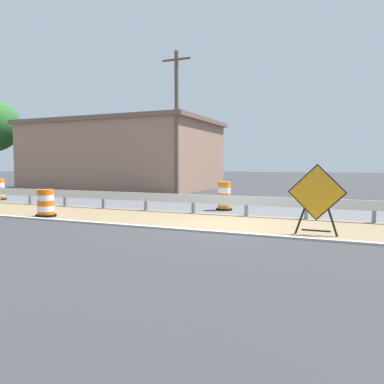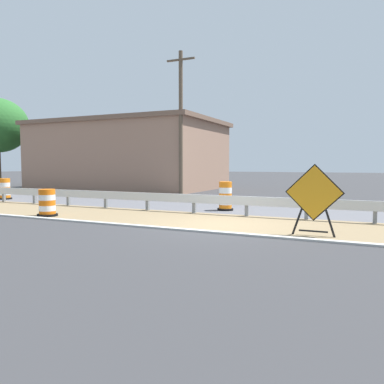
{
  "view_description": "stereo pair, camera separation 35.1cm",
  "coord_description": "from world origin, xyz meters",
  "px_view_note": "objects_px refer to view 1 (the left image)",
  "views": [
    {
      "loc": [
        -10.79,
        -3.65,
        1.84
      ],
      "look_at": [
        1.44,
        1.59,
        0.86
      ],
      "focal_mm": 35.43,
      "sensor_mm": 36.0,
      "label": 1
    },
    {
      "loc": [
        -10.65,
        -3.98,
        1.84
      ],
      "look_at": [
        1.44,
        1.59,
        0.86
      ],
      "focal_mm": 35.43,
      "sensor_mm": 36.0,
      "label": 2
    }
  ],
  "objects_px": {
    "traffic_barrel_nearest": "(224,197)",
    "traffic_barrel_close": "(46,204)",
    "utility_pole_near": "(177,121)",
    "warning_sign_diamond": "(317,196)"
  },
  "relations": [
    {
      "from": "traffic_barrel_nearest",
      "to": "traffic_barrel_close",
      "type": "height_order",
      "value": "traffic_barrel_nearest"
    },
    {
      "from": "utility_pole_near",
      "to": "traffic_barrel_nearest",
      "type": "bearing_deg",
      "value": -140.83
    },
    {
      "from": "traffic_barrel_nearest",
      "to": "utility_pole_near",
      "type": "relative_size",
      "value": 0.14
    },
    {
      "from": "warning_sign_diamond",
      "to": "utility_pole_near",
      "type": "bearing_deg",
      "value": -138.38
    },
    {
      "from": "traffic_barrel_nearest",
      "to": "utility_pole_near",
      "type": "bearing_deg",
      "value": 39.17
    },
    {
      "from": "warning_sign_diamond",
      "to": "traffic_barrel_nearest",
      "type": "distance_m",
      "value": 5.72
    },
    {
      "from": "warning_sign_diamond",
      "to": "utility_pole_near",
      "type": "relative_size",
      "value": 0.22
    },
    {
      "from": "warning_sign_diamond",
      "to": "traffic_barrel_close",
      "type": "bearing_deg",
      "value": -88.68
    },
    {
      "from": "traffic_barrel_close",
      "to": "warning_sign_diamond",
      "type": "bearing_deg",
      "value": -89.56
    },
    {
      "from": "traffic_barrel_close",
      "to": "traffic_barrel_nearest",
      "type": "bearing_deg",
      "value": -50.66
    }
  ]
}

